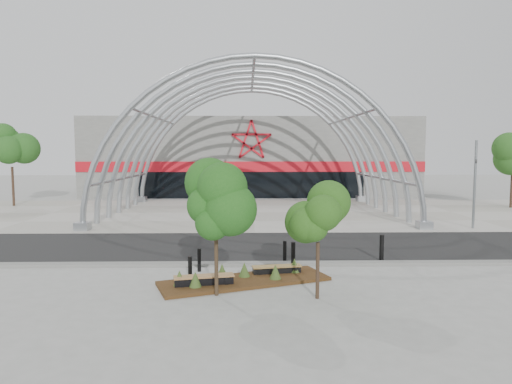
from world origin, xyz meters
The scene contains 18 objects.
ground centered at (0.00, 0.00, 0.00)m, with size 140.00×140.00×0.00m, color gray.
road centered at (0.00, 3.50, 0.01)m, with size 140.00×7.00×0.02m, color black.
forecourt centered at (0.00, 15.50, 0.02)m, with size 60.00×17.00×0.04m, color #A29E92.
kerb centered at (0.00, -0.25, 0.06)m, with size 60.00×0.50×0.12m, color slate.
arena_building centered at (0.00, 33.45, 3.99)m, with size 34.00×15.24×8.00m.
vault_canopy centered at (0.00, 15.50, 0.02)m, with size 20.80×15.80×20.36m.
planting_bed centered at (-0.62, -2.66, 0.15)m, with size 6.21×3.79×0.63m.
signal_pole centered at (13.00, 8.18, 2.74)m, with size 0.16×0.74×5.25m.
street_tree_0 centered at (-1.43, -4.08, 2.80)m, with size 1.71×1.71×3.90m.
street_tree_1 centered at (1.75, -4.45, 2.50)m, with size 1.47×1.47×3.47m.
bench_0 centered at (-1.91, -3.24, 0.21)m, with size 2.07×0.83×0.42m.
bench_1 centered at (0.65, -1.81, 0.19)m, with size 1.86×0.69×0.38m.
bollard_0 centered at (-2.28, -1.14, 0.44)m, with size 0.14×0.14×0.89m, color black.
bollard_1 centered at (-2.47, -2.48, 0.44)m, with size 0.14×0.14×0.89m, color black.
bollard_2 centered at (1.11, 0.19, 0.45)m, with size 0.15×0.15×0.91m, color black.
bollard_3 centered at (1.38, -0.69, 0.52)m, with size 0.17×0.17×1.03m, color black.
bollard_4 centered at (5.20, 0.35, 0.56)m, with size 0.18×0.18×1.11m, color black.
bg_tree_0 centered at (-20.00, 20.00, 4.64)m, with size 3.00×3.00×6.45m.
Camera 1 is at (-0.45, -18.35, 4.61)m, focal length 32.00 mm.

